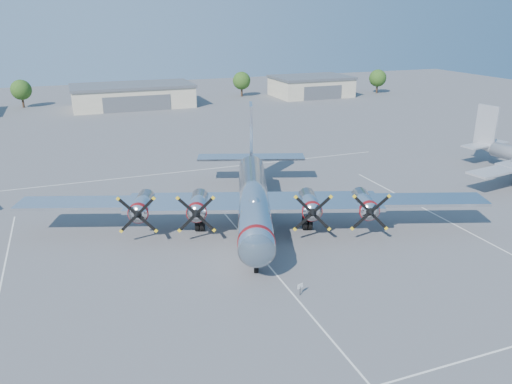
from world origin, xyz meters
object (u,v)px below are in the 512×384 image
object	(u,v)px
tree_far_east	(378,78)
main_bomber_b29	(253,222)
hangar_center	(133,95)
info_placard	(300,287)
hangar_east	(311,86)
tree_west	(21,90)
tree_east	(242,81)

from	to	relation	value
tree_far_east	main_bomber_b29	bearing A→B (deg)	-130.98
hangar_center	tree_far_east	world-z (taller)	tree_far_east
info_placard	hangar_east	bearing A→B (deg)	44.41
hangar_center	hangar_east	world-z (taller)	same
tree_west	tree_far_east	xyz separation A→B (m)	(93.00, -10.00, 0.00)
tree_east	hangar_center	bearing A→B (deg)	-168.62
hangar_center	info_placard	distance (m)	92.98
tree_west	info_placard	size ratio (longest dim) A/B	6.52
hangar_center	main_bomber_b29	bearing A→B (deg)	-88.39
hangar_center	main_bomber_b29	size ratio (longest dim) A/B	0.61
hangar_center	main_bomber_b29	distance (m)	77.81
hangar_center	tree_west	xyz separation A→B (m)	(-25.00, 8.04, 1.51)
main_bomber_b29	tree_east	bearing A→B (deg)	90.81
main_bomber_b29	info_placard	distance (m)	15.34
tree_east	tree_far_east	size ratio (longest dim) A/B	1.00
hangar_east	hangar_center	bearing A→B (deg)	-180.00
hangar_east	tree_east	distance (m)	19.04
tree_west	info_placard	distance (m)	104.22
tree_west	info_placard	bearing A→B (deg)	-75.84
tree_far_east	info_placard	world-z (taller)	tree_far_east
hangar_east	tree_west	size ratio (longest dim) A/B	3.10
tree_far_east	main_bomber_b29	size ratio (longest dim) A/B	0.14
tree_west	main_bomber_b29	world-z (taller)	tree_west
hangar_east	main_bomber_b29	bearing A→B (deg)	-120.52
main_bomber_b29	info_placard	xyz separation A→B (m)	(-1.71, -15.22, 0.72)
hangar_center	hangar_east	distance (m)	48.00
tree_far_east	info_placard	xyz separation A→B (m)	(-67.52, -91.00, -3.51)
tree_far_east	hangar_center	bearing A→B (deg)	178.35
tree_west	info_placard	xyz separation A→B (m)	(25.48, -101.00, -3.51)
tree_west	hangar_east	bearing A→B (deg)	-6.28
hangar_east	main_bomber_b29	distance (m)	90.28
tree_far_east	tree_east	bearing A→B (deg)	168.11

